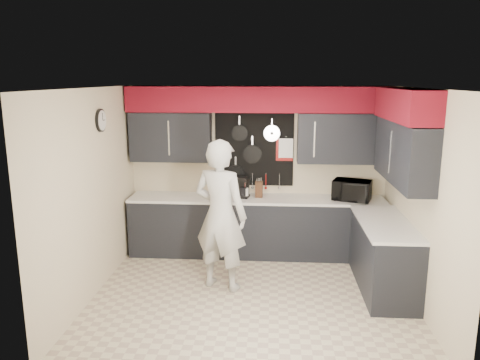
# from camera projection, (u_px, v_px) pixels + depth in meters

# --- Properties ---
(ground) EXTENTS (4.00, 4.00, 0.00)m
(ground) POSITION_uv_depth(u_px,v_px,m) (252.00, 296.00, 5.95)
(ground) COLOR beige
(ground) RESTS_ON ground
(back_wall_assembly) EXTENTS (4.00, 0.36, 2.60)m
(back_wall_assembly) POSITION_uv_depth(u_px,v_px,m) (258.00, 125.00, 7.08)
(back_wall_assembly) COLOR beige
(back_wall_assembly) RESTS_ON ground
(right_wall_assembly) EXTENTS (0.36, 3.50, 2.60)m
(right_wall_assembly) POSITION_uv_depth(u_px,v_px,m) (406.00, 143.00, 5.67)
(right_wall_assembly) COLOR beige
(right_wall_assembly) RESTS_ON ground
(left_wall_assembly) EXTENTS (0.05, 3.50, 2.60)m
(left_wall_assembly) POSITION_uv_depth(u_px,v_px,m) (93.00, 191.00, 5.82)
(left_wall_assembly) COLOR beige
(left_wall_assembly) RESTS_ON ground
(base_cabinets) EXTENTS (3.95, 2.20, 0.92)m
(base_cabinets) POSITION_uv_depth(u_px,v_px,m) (289.00, 234.00, 6.92)
(base_cabinets) COLOR black
(base_cabinets) RESTS_ON ground
(microwave) EXTENTS (0.64, 0.53, 0.30)m
(microwave) POSITION_uv_depth(u_px,v_px,m) (352.00, 190.00, 6.99)
(microwave) COLOR black
(microwave) RESTS_ON base_cabinets
(knife_block) EXTENTS (0.11, 0.11, 0.24)m
(knife_block) POSITION_uv_depth(u_px,v_px,m) (259.00, 189.00, 7.16)
(knife_block) COLOR #372111
(knife_block) RESTS_ON base_cabinets
(utensil_crock) EXTENTS (0.11, 0.11, 0.15)m
(utensil_crock) POSITION_uv_depth(u_px,v_px,m) (245.00, 193.00, 7.16)
(utensil_crock) COLOR silver
(utensil_crock) RESTS_ON base_cabinets
(coffee_maker) EXTENTS (0.20, 0.24, 0.32)m
(coffee_maker) POSITION_uv_depth(u_px,v_px,m) (243.00, 187.00, 7.17)
(coffee_maker) COLOR black
(coffee_maker) RESTS_ON base_cabinets
(person) EXTENTS (0.84, 0.70, 1.98)m
(person) POSITION_uv_depth(u_px,v_px,m) (220.00, 215.00, 6.00)
(person) COLOR #BBBBB8
(person) RESTS_ON ground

